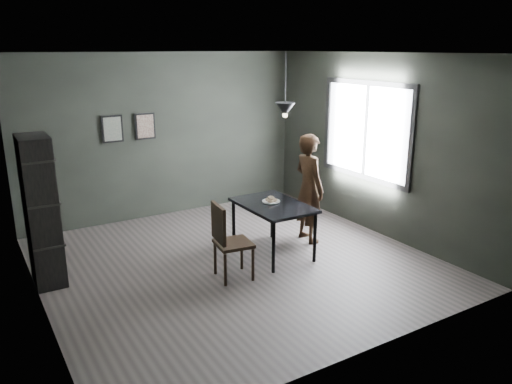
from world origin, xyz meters
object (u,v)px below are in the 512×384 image
wood_chair (227,237)px  shelf_unit (41,211)px  woman (309,188)px  white_plate (271,202)px  cafe_table (273,209)px  pendant_lamp (285,109)px

wood_chair → shelf_unit: size_ratio=0.54×
woman → shelf_unit: (-3.67, 0.57, 0.11)m
white_plate → wood_chair: 1.08m
cafe_table → woman: woman is taller
woman → pendant_lamp: 1.32m
pendant_lamp → shelf_unit: bearing=168.7°
white_plate → pendant_lamp: pendant_lamp is taller
wood_chair → pendant_lamp: pendant_lamp is taller
white_plate → wood_chair: (-0.96, -0.46, -0.18)m
white_plate → woman: size_ratio=0.14×
shelf_unit → pendant_lamp: (3.17, -0.63, 1.11)m
shelf_unit → woman: bearing=-8.0°
cafe_table → woman: (0.75, 0.16, 0.16)m
shelf_unit → pendant_lamp: 3.42m
woman → wood_chair: (-1.70, -0.54, -0.26)m
white_plate → woman: bearing=6.3°
white_plate → shelf_unit: bearing=167.6°
cafe_table → shelf_unit: shelf_unit is taller
cafe_table → wood_chair: wood_chair is taller
pendant_lamp → wood_chair: bearing=-158.1°
woman → pendant_lamp: bearing=99.9°
wood_chair → shelf_unit: bearing=158.0°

